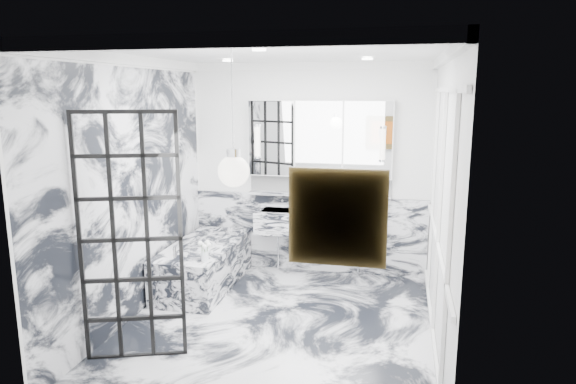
% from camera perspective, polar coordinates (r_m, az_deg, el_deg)
% --- Properties ---
extents(floor, '(3.60, 3.60, 0.00)m').
position_cam_1_polar(floor, '(5.61, -1.19, -14.58)').
color(floor, silver).
rests_on(floor, ground).
extents(ceiling, '(3.60, 3.60, 0.00)m').
position_cam_1_polar(ceiling, '(5.06, -1.32, 15.27)').
color(ceiling, white).
rests_on(ceiling, wall_back).
extents(wall_back, '(3.60, 0.00, 3.60)m').
position_cam_1_polar(wall_back, '(6.89, 2.33, 2.51)').
color(wall_back, white).
rests_on(wall_back, floor).
extents(wall_front, '(3.60, 0.00, 3.60)m').
position_cam_1_polar(wall_front, '(3.49, -8.39, -6.27)').
color(wall_front, white).
rests_on(wall_front, floor).
extents(wall_left, '(0.00, 3.60, 3.60)m').
position_cam_1_polar(wall_left, '(5.75, -16.93, 0.28)').
color(wall_left, white).
rests_on(wall_left, floor).
extents(wall_right, '(0.00, 3.60, 3.60)m').
position_cam_1_polar(wall_right, '(5.03, 16.74, -1.23)').
color(wall_right, white).
rests_on(wall_right, floor).
extents(marble_clad_back, '(3.18, 0.05, 1.05)m').
position_cam_1_polar(marble_clad_back, '(7.05, 2.24, -4.56)').
color(marble_clad_back, silver).
rests_on(marble_clad_back, floor).
extents(marble_clad_left, '(0.02, 3.56, 2.68)m').
position_cam_1_polar(marble_clad_left, '(5.75, -16.77, -0.31)').
color(marble_clad_left, silver).
rests_on(marble_clad_left, floor).
extents(panel_molding, '(0.03, 3.40, 2.30)m').
position_cam_1_polar(panel_molding, '(5.05, 16.45, -2.33)').
color(panel_molding, white).
rests_on(panel_molding, floor).
extents(soap_bottle_a, '(0.11, 0.11, 0.23)m').
position_cam_1_polar(soap_bottle_a, '(6.74, 8.41, 0.54)').
color(soap_bottle_a, '#8C5919').
rests_on(soap_bottle_a, ledge).
extents(soap_bottle_b, '(0.09, 0.09, 0.16)m').
position_cam_1_polar(soap_bottle_b, '(6.74, 9.91, 0.18)').
color(soap_bottle_b, '#4C4C51').
rests_on(soap_bottle_b, ledge).
extents(soap_bottle_c, '(0.14, 0.14, 0.15)m').
position_cam_1_polar(soap_bottle_c, '(6.75, 9.23, 0.14)').
color(soap_bottle_c, silver).
rests_on(soap_bottle_c, ledge).
extents(face_pot, '(0.16, 0.16, 0.16)m').
position_cam_1_polar(face_pot, '(6.83, 2.75, 0.43)').
color(face_pot, white).
rests_on(face_pot, ledge).
extents(amber_bottle, '(0.04, 0.04, 0.10)m').
position_cam_1_polar(amber_bottle, '(6.77, 7.27, 0.04)').
color(amber_bottle, '#8C5919').
rests_on(amber_bottle, ledge).
extents(flower_vase, '(0.08, 0.08, 0.12)m').
position_cam_1_polar(flower_vase, '(5.88, -9.21, -7.08)').
color(flower_vase, silver).
rests_on(flower_vase, bathtub).
extents(crittall_door, '(0.84, 0.33, 2.27)m').
position_cam_1_polar(crittall_door, '(4.81, -17.08, -5.08)').
color(crittall_door, black).
rests_on(crittall_door, floor).
extents(artwork, '(0.53, 0.05, 0.53)m').
position_cam_1_polar(artwork, '(3.26, 5.53, -2.82)').
color(artwork, '#D15615').
rests_on(artwork, wall_front).
extents(pendant_light, '(0.24, 0.24, 0.24)m').
position_cam_1_polar(pendant_light, '(3.84, -6.05, 2.29)').
color(pendant_light, white).
rests_on(pendant_light, ceiling).
extents(trough_sink, '(1.60, 0.45, 0.30)m').
position_cam_1_polar(trough_sink, '(6.77, 3.17, -3.46)').
color(trough_sink, silver).
rests_on(trough_sink, wall_back).
extents(ledge, '(1.90, 0.14, 0.04)m').
position_cam_1_polar(ledge, '(6.85, 3.43, -0.36)').
color(ledge, silver).
rests_on(ledge, wall_back).
extents(subway_tile, '(1.90, 0.03, 0.23)m').
position_cam_1_polar(subway_tile, '(6.88, 3.52, 0.84)').
color(subway_tile, white).
rests_on(subway_tile, wall_back).
extents(mirror_cabinet, '(1.90, 0.16, 1.00)m').
position_cam_1_polar(mirror_cabinet, '(6.74, 3.51, 5.91)').
color(mirror_cabinet, white).
rests_on(mirror_cabinet, wall_back).
extents(sconce_left, '(0.07, 0.07, 0.40)m').
position_cam_1_polar(sconce_left, '(6.83, -3.46, 5.64)').
color(sconce_left, white).
rests_on(sconce_left, mirror_cabinet).
extents(sconce_right, '(0.07, 0.07, 0.40)m').
position_cam_1_polar(sconce_right, '(6.57, 10.47, 5.25)').
color(sconce_right, white).
rests_on(sconce_right, mirror_cabinet).
extents(bathtub, '(0.75, 1.65, 0.55)m').
position_cam_1_polar(bathtub, '(6.64, -9.32, -8.00)').
color(bathtub, silver).
rests_on(bathtub, floor).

